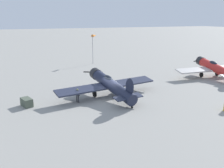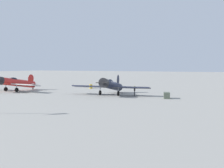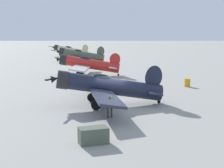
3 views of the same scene
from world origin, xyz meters
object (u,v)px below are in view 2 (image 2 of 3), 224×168
at_px(airplane_foreground, 111,85).
at_px(fuel_drum, 91,86).
at_px(airplane_mid_apron, 15,83).
at_px(ground_crew_mechanic, 135,90).
at_px(equipment_crate, 167,95).

xyz_separation_m(airplane_foreground, fuel_drum, (-9.63, 9.06, -1.17)).
relative_size(airplane_mid_apron, ground_crew_mechanic, 7.87).
xyz_separation_m(equipment_crate, fuel_drum, (-19.36, 9.68, -0.00)).
bearing_deg(equipment_crate, fuel_drum, 153.44).
distance_m(airplane_foreground, airplane_mid_apron, 19.69).
relative_size(airplane_foreground, airplane_mid_apron, 1.04).
distance_m(airplane_mid_apron, fuel_drum, 15.47).
bearing_deg(airplane_foreground, fuel_drum, -142.28).
height_order(airplane_mid_apron, fuel_drum, airplane_mid_apron).
bearing_deg(airplane_mid_apron, airplane_foreground, 102.34).
bearing_deg(equipment_crate, airplane_mid_apron, -175.73).
relative_size(ground_crew_mechanic, fuel_drum, 1.81).
bearing_deg(equipment_crate, airplane_foreground, 176.34).
bearing_deg(fuel_drum, airplane_foreground, -43.24).
distance_m(airplane_foreground, ground_crew_mechanic, 4.22).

